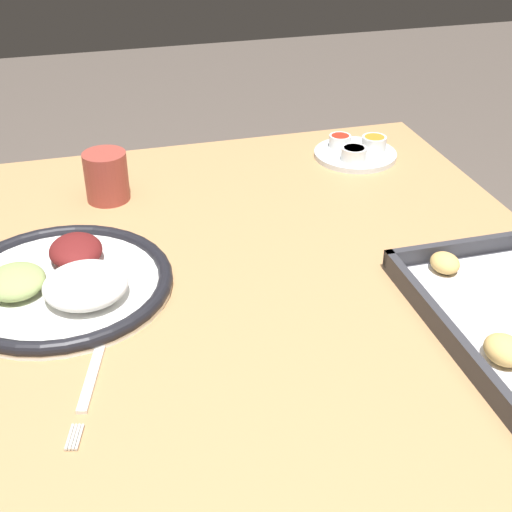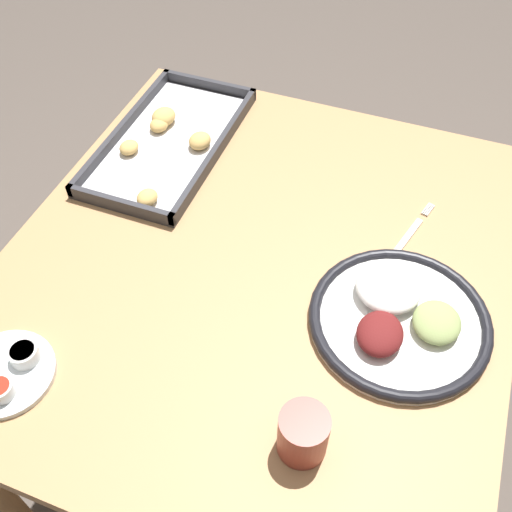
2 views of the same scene
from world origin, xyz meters
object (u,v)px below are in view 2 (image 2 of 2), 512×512
at_px(drinking_cup, 303,434).
at_px(dinner_plate, 399,317).
at_px(saucer_plate, 4,370).
at_px(fork, 407,237).
at_px(baking_tray, 169,141).

bearing_deg(drinking_cup, dinner_plate, -17.92).
bearing_deg(saucer_plate, fork, -46.28).
bearing_deg(dinner_plate, baking_tray, 63.50).
distance_m(dinner_plate, baking_tray, 0.62).
bearing_deg(saucer_plate, dinner_plate, -60.39).
xyz_separation_m(saucer_plate, drinking_cup, (0.05, -0.47, 0.03)).
relative_size(saucer_plate, drinking_cup, 1.86).
xyz_separation_m(saucer_plate, baking_tray, (0.59, 0.01, -0.00)).
distance_m(dinner_plate, drinking_cup, 0.28).
height_order(saucer_plate, baking_tray, baking_tray).
bearing_deg(fork, dinner_plate, -158.17).
xyz_separation_m(dinner_plate, baking_tray, (0.28, 0.56, -0.00)).
distance_m(dinner_plate, saucer_plate, 0.63).
bearing_deg(saucer_plate, baking_tray, 0.66).
xyz_separation_m(fork, drinking_cup, (-0.45, 0.06, 0.04)).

